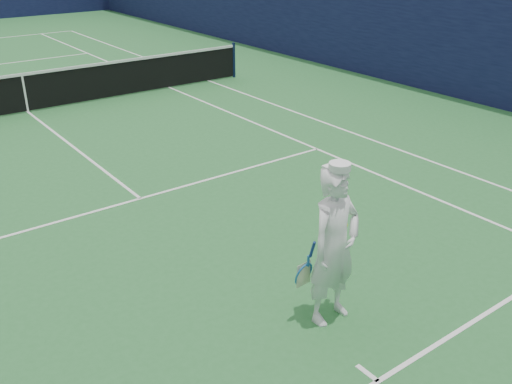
{
  "coord_description": "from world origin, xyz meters",
  "views": [
    {
      "loc": [
        -3.71,
        -14.76,
        4.26
      ],
      "look_at": [
        0.36,
        -9.28,
        1.1
      ],
      "focal_mm": 40.0,
      "sensor_mm": 36.0,
      "label": 1
    }
  ],
  "objects": [
    {
      "name": "tennis_player",
      "position": [
        0.36,
        -10.78,
        0.97
      ],
      "size": [
        0.81,
        0.51,
        2.0
      ],
      "rotation": [
        0.0,
        0.0,
        0.07
      ],
      "color": "white",
      "rests_on": "ground"
    },
    {
      "name": "windscreen_fence",
      "position": [
        0.0,
        0.0,
        2.0
      ],
      "size": [
        20.12,
        36.12,
        4.0
      ],
      "color": "#10143B",
      "rests_on": "ground"
    },
    {
      "name": "ground",
      "position": [
        0.0,
        0.0,
        0.0
      ],
      "size": [
        80.0,
        80.0,
        0.0
      ],
      "primitive_type": "plane",
      "color": "#276831",
      "rests_on": "ground"
    },
    {
      "name": "court_markings",
      "position": [
        0.0,
        0.0,
        0.0
      ],
      "size": [
        11.03,
        23.83,
        0.01
      ],
      "color": "white",
      "rests_on": "ground"
    },
    {
      "name": "tennis_net",
      "position": [
        0.0,
        0.0,
        0.55
      ],
      "size": [
        12.88,
        0.09,
        1.07
      ],
      "color": "#141E4C",
      "rests_on": "ground"
    }
  ]
}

